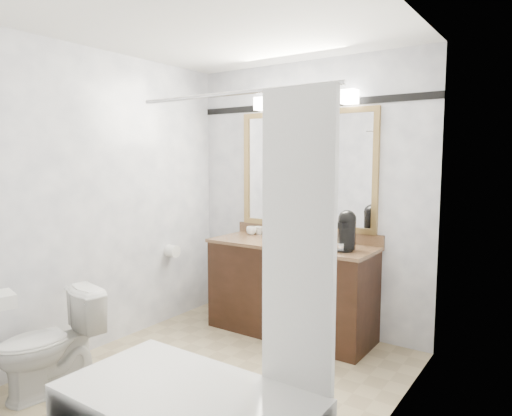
% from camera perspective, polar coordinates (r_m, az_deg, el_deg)
% --- Properties ---
extents(room, '(2.42, 2.62, 2.52)m').
position_cam_1_polar(room, '(3.25, -4.63, -0.12)').
color(room, tan).
rests_on(room, ground).
extents(vanity, '(1.53, 0.58, 0.97)m').
position_cam_1_polar(vanity, '(4.23, 4.34, -9.79)').
color(vanity, black).
rests_on(vanity, ground).
extents(mirror, '(1.40, 0.04, 1.10)m').
position_cam_1_polar(mirror, '(4.30, 6.24, 4.75)').
color(mirror, '#A9864C').
rests_on(mirror, room).
extents(vanity_light_bar, '(1.02, 0.14, 0.12)m').
position_cam_1_polar(vanity_light_bar, '(4.28, 5.98, 13.24)').
color(vanity_light_bar, silver).
rests_on(vanity_light_bar, room).
extents(accent_stripe, '(2.40, 0.01, 0.06)m').
position_cam_1_polar(accent_stripe, '(4.34, 6.41, 12.71)').
color(accent_stripe, black).
rests_on(accent_stripe, room).
extents(tp_roll, '(0.11, 0.12, 0.12)m').
position_cam_1_polar(tp_roll, '(4.58, -10.41, -5.31)').
color(tp_roll, white).
rests_on(tp_roll, room).
extents(toilet, '(0.51, 0.74, 0.69)m').
position_cam_1_polar(toilet, '(3.55, -24.35, -15.19)').
color(toilet, white).
rests_on(toilet, ground).
extents(tissue_box, '(0.23, 0.16, 0.09)m').
position_cam_1_polar(tissue_box, '(3.30, -29.04, -9.96)').
color(tissue_box, white).
rests_on(tissue_box, toilet).
extents(coffee_maker, '(0.18, 0.22, 0.33)m').
position_cam_1_polar(coffee_maker, '(3.84, 11.23, -2.67)').
color(coffee_maker, black).
rests_on(coffee_maker, vanity).
extents(cup_left, '(0.10, 0.10, 0.08)m').
position_cam_1_polar(cup_left, '(4.55, -0.58, -2.83)').
color(cup_left, white).
rests_on(cup_left, vanity).
extents(cup_right, '(0.10, 0.10, 0.08)m').
position_cam_1_polar(cup_right, '(4.57, 0.37, -2.82)').
color(cup_right, white).
rests_on(cup_right, vanity).
extents(soap_bottle_a, '(0.06, 0.06, 0.11)m').
position_cam_1_polar(soap_bottle_a, '(4.41, 2.78, -2.95)').
color(soap_bottle_a, white).
rests_on(soap_bottle_a, vanity).
extents(soap_bar, '(0.09, 0.07, 0.03)m').
position_cam_1_polar(soap_bar, '(4.18, 6.69, -4.08)').
color(soap_bar, beige).
rests_on(soap_bar, vanity).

